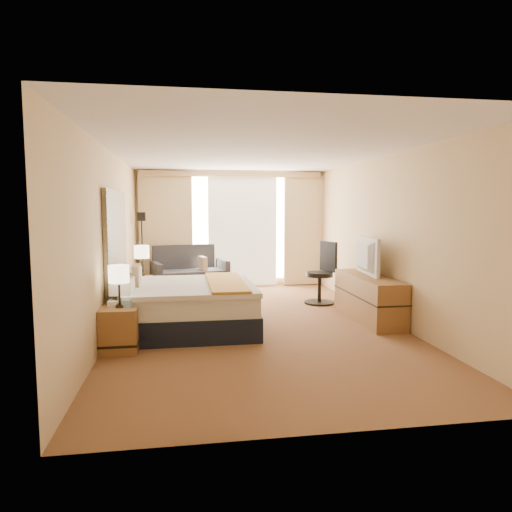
{
  "coord_description": "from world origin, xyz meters",
  "views": [
    {
      "loc": [
        -1.06,
        -6.79,
        1.77
      ],
      "look_at": [
        0.08,
        0.4,
        1.01
      ],
      "focal_mm": 32.0,
      "sensor_mm": 36.0,
      "label": 1
    }
  ],
  "objects": [
    {
      "name": "floor",
      "position": [
        0.0,
        0.0,
        0.0
      ],
      "size": [
        4.2,
        7.0,
        0.02
      ],
      "primitive_type": "cube",
      "color": "#5A2519",
      "rests_on": "ground"
    },
    {
      "name": "ceiling",
      "position": [
        0.0,
        0.0,
        2.6
      ],
      "size": [
        4.2,
        7.0,
        0.02
      ],
      "primitive_type": "cube",
      "color": "silver",
      "rests_on": "wall_back"
    },
    {
      "name": "wall_back",
      "position": [
        0.0,
        3.5,
        1.3
      ],
      "size": [
        4.2,
        0.02,
        2.6
      ],
      "primitive_type": "cube",
      "color": "#D1B27F",
      "rests_on": "ground"
    },
    {
      "name": "wall_front",
      "position": [
        0.0,
        -3.5,
        1.3
      ],
      "size": [
        4.2,
        0.02,
        2.6
      ],
      "primitive_type": "cube",
      "color": "#D1B27F",
      "rests_on": "ground"
    },
    {
      "name": "wall_left",
      "position": [
        -2.1,
        0.0,
        1.3
      ],
      "size": [
        0.02,
        7.0,
        2.6
      ],
      "primitive_type": "cube",
      "color": "#D1B27F",
      "rests_on": "ground"
    },
    {
      "name": "wall_right",
      "position": [
        2.1,
        0.0,
        1.3
      ],
      "size": [
        0.02,
        7.0,
        2.6
      ],
      "primitive_type": "cube",
      "color": "#D1B27F",
      "rests_on": "ground"
    },
    {
      "name": "headboard",
      "position": [
        -2.06,
        0.2,
        1.28
      ],
      "size": [
        0.06,
        1.85,
        1.5
      ],
      "primitive_type": "cube",
      "color": "black",
      "rests_on": "wall_left"
    },
    {
      "name": "nightstand_left",
      "position": [
        -1.87,
        -1.05,
        0.28
      ],
      "size": [
        0.45,
        0.52,
        0.55
      ],
      "primitive_type": "cube",
      "color": "olive",
      "rests_on": "floor"
    },
    {
      "name": "nightstand_right",
      "position": [
        -1.87,
        1.45,
        0.28
      ],
      "size": [
        0.45,
        0.52,
        0.55
      ],
      "primitive_type": "cube",
      "color": "olive",
      "rests_on": "floor"
    },
    {
      "name": "media_dresser",
      "position": [
        1.83,
        0.0,
        0.35
      ],
      "size": [
        0.5,
        1.8,
        0.7
      ],
      "primitive_type": "cube",
      "color": "olive",
      "rests_on": "floor"
    },
    {
      "name": "window",
      "position": [
        0.25,
        3.47,
        1.32
      ],
      "size": [
        2.3,
        0.02,
        2.3
      ],
      "primitive_type": "cube",
      "color": "white",
      "rests_on": "wall_back"
    },
    {
      "name": "curtains",
      "position": [
        -0.0,
        3.39,
        1.41
      ],
      "size": [
        4.12,
        0.19,
        2.56
      ],
      "color": "beige",
      "rests_on": "floor"
    },
    {
      "name": "bed",
      "position": [
        -1.06,
        -0.16,
        0.35
      ],
      "size": [
        1.98,
        1.81,
        0.96
      ],
      "color": "black",
      "rests_on": "floor"
    },
    {
      "name": "loveseat",
      "position": [
        -0.96,
        3.05,
        0.32
      ],
      "size": [
        1.71,
        1.2,
        0.97
      ],
      "rotation": [
        0.0,
        0.0,
        0.25
      ],
      "color": "#531E17",
      "rests_on": "floor"
    },
    {
      "name": "floor_lamp",
      "position": [
        -1.9,
        2.63,
        1.2
      ],
      "size": [
        0.21,
        0.21,
        1.69
      ],
      "color": "black",
      "rests_on": "floor"
    },
    {
      "name": "desk_chair",
      "position": [
        1.48,
        1.33,
        0.51
      ],
      "size": [
        0.57,
        0.57,
        1.15
      ],
      "rotation": [
        0.0,
        0.0,
        0.36
      ],
      "color": "black",
      "rests_on": "floor"
    },
    {
      "name": "lamp_left",
      "position": [
        -1.86,
        -1.07,
        0.96
      ],
      "size": [
        0.25,
        0.25,
        0.53
      ],
      "color": "black",
      "rests_on": "nightstand_left"
    },
    {
      "name": "lamp_right",
      "position": [
        -1.81,
        1.53,
        0.98
      ],
      "size": [
        0.27,
        0.27,
        0.56
      ],
      "color": "black",
      "rests_on": "nightstand_right"
    },
    {
      "name": "tissue_box",
      "position": [
        -1.77,
        -1.06,
        0.6
      ],
      "size": [
        0.13,
        0.13,
        0.1
      ],
      "primitive_type": "cube",
      "rotation": [
        0.0,
        0.0,
        -0.28
      ],
      "color": "#84AFCC",
      "rests_on": "nightstand_left"
    },
    {
      "name": "telephone",
      "position": [
        -1.89,
        1.61,
        0.58
      ],
      "size": [
        0.18,
        0.14,
        0.07
      ],
      "primitive_type": "cube",
      "rotation": [
        0.0,
        0.0,
        0.05
      ],
      "color": "black",
      "rests_on": "nightstand_right"
    },
    {
      "name": "television",
      "position": [
        1.78,
        0.2,
        1.0
      ],
      "size": [
        0.24,
        1.06,
        0.6
      ],
      "primitive_type": "imported",
      "rotation": [
        0.0,
        0.0,
        1.47
      ],
      "color": "black",
      "rests_on": "media_dresser"
    }
  ]
}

